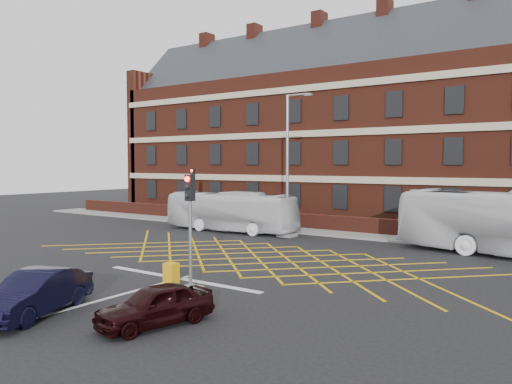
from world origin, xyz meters
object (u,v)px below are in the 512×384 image
Objects in this scene: traffic_light_far at (193,200)px; street_lamp at (288,188)px; car_navy at (35,293)px; car_maroon at (155,305)px; direction_signs at (193,205)px; utility_cabinet at (171,275)px; bus_left at (230,212)px; traffic_light_near at (190,244)px.

traffic_light_far is 11.07m from street_lamp.
car_navy is 4.02m from car_maroon.
direction_signs is 2.40× the size of utility_cabinet.
street_lamp is 9.87× the size of utility_cabinet.
utility_cabinet is (13.70, -16.57, -1.31)m from traffic_light_far.
bus_left reaches higher than car_navy.
bus_left is 2.31× the size of traffic_light_far.
street_lamp reaches higher than bus_left.
traffic_light_far is 0.47× the size of street_lamp.
car_navy is 1.19× the size of car_maroon.
car_maroon is 0.82× the size of traffic_light_near.
bus_left is 2.82× the size of car_maroon.
car_navy is at bearing -145.16° from car_maroon.
street_lamp is (4.60, 0.08, 1.74)m from bus_left.
traffic_light_far is (-16.51, 20.11, 1.17)m from car_maroon.
street_lamp is 10.55m from direction_signs.
bus_left is 15.71m from utility_cabinet.
utility_cabinet is (3.08, -13.75, -2.66)m from street_lamp.
traffic_light_far is at bearing 131.08° from direction_signs.
utility_cabinet is (-1.10, 0.14, -1.31)m from traffic_light_near.
car_navy is at bearing -113.27° from traffic_light_near.
traffic_light_far is 4.67× the size of utility_cabinet.
street_lamp reaches higher than traffic_light_near.
direction_signs is at bearing 167.32° from street_lamp.
traffic_light_far is (-6.02, 2.90, 0.39)m from bus_left.
bus_left is 4.92m from street_lamp.
car_maroon is 1.59× the size of direction_signs.
bus_left is at bearing -23.11° from direction_signs.
bus_left is 6.69m from traffic_light_far.
car_maroon is 0.39× the size of street_lamp.
bus_left is at bearing 122.48° from traffic_light_near.
traffic_light_far reaches higher than utility_cabinet.
bus_left reaches higher than car_maroon.
traffic_light_near and traffic_light_far have the same top height.
direction_signs is at bearing 99.86° from car_navy.
direction_signs is (-14.34, 16.18, -0.39)m from traffic_light_near.
traffic_light_near reaches higher than utility_cabinet.
street_lamp is 14.34m from utility_cabinet.
car_maroon is at bearing -71.19° from street_lamp.
traffic_light_far is at bearing 63.75° from bus_left.
street_lamp reaches higher than traffic_light_far.
direction_signs reaches higher than utility_cabinet.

